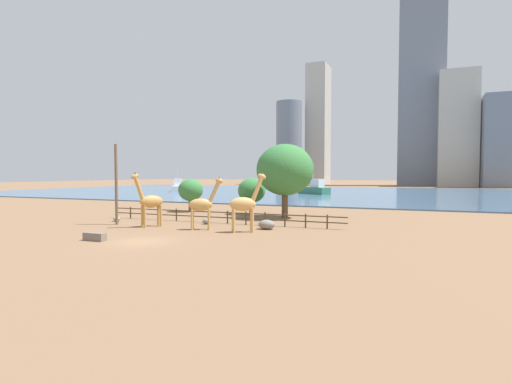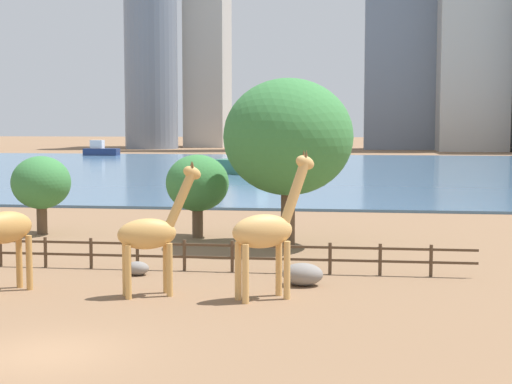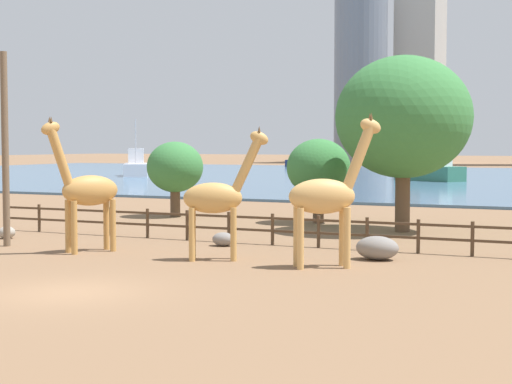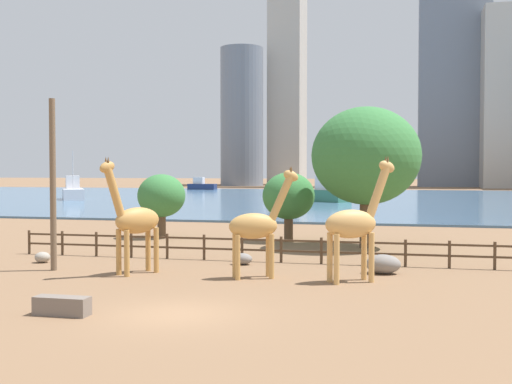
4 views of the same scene
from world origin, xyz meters
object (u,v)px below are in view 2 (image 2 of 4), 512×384
Objects in this scene: giraffe_companion at (267,230)px; tree_left_large at (41,183)px; boat_ferry at (247,164)px; giraffe_tall at (152,233)px; tree_right_tall at (197,184)px; giraffe_young at (1,227)px; boulder_by_pole at (137,268)px; tree_center_broad at (288,137)px; boat_tug at (101,150)px; boulder_small at (303,274)px.

giraffe_companion is 1.21× the size of tree_left_large.
boat_ferry reaches higher than tree_left_large.
giraffe_tall reaches higher than tree_left_large.
giraffe_young is at bearing -106.86° from tree_right_tall.
tree_center_broad reaches higher than boulder_by_pole.
giraffe_companion reaches higher than tree_left_large.
boat_tug is (-32.08, 44.59, -0.29)m from boat_ferry.
boulder_small is 10.67m from tree_center_broad.
giraffe_young is at bearing -72.87° from tree_left_large.
boat_tug reaches higher than boulder_small.
boat_ferry is at bearing -51.82° from boat_tug.
tree_left_large is 0.52× the size of boat_ferry.
giraffe_young is 0.84× the size of boat_tug.
boulder_small is at bearing -37.65° from tree_left_large.
tree_left_large is 14.25m from tree_center_broad.
giraffe_companion is 61.48m from boat_ferry.
giraffe_tall is 0.58× the size of boat_ferry.
boat_ferry reaches higher than boat_tug.
giraffe_young is 5.91m from boulder_by_pole.
tree_center_broad is (3.84, 11.73, 3.17)m from giraffe_tall.
boat_tug is (-42.27, 102.99, 0.68)m from boulder_small.
boulder_by_pole is 57.36m from boat_ferry.
giraffe_tall is 6.02m from boulder_small.
boat_tug is (-35.49, 101.83, 0.83)m from boulder_by_pole.
tree_left_large is 95.23m from boat_tug.
boulder_small is (1.08, 2.40, -2.00)m from giraffe_companion.
tree_right_tall is (-6.41, 11.61, 2.47)m from boulder_small.
giraffe_companion is 9.67m from giraffe_young.
giraffe_tall is 12.74m from tree_center_broad.
boat_ferry reaches higher than giraffe_companion.
tree_left_large is 46.98m from boat_ferry.
tree_left_large is (-8.40, 10.55, 2.55)m from boulder_by_pole.
giraffe_young is at bearing -70.94° from boat_tug.
tree_left_large is 0.52× the size of tree_center_broad.
tree_center_broad is (-1.36, 9.33, 4.99)m from boulder_small.
tree_left_large is at bearing 116.35° from boat_ferry.
boulder_by_pole is (-5.70, 3.55, -2.15)m from giraffe_companion.
boulder_small is at bearing -81.68° from tree_center_broad.
boulder_by_pole is 0.22× the size of tree_left_large.
tree_right_tall reaches higher than boat_tug.
tree_right_tall is at bearing 78.76° from giraffe_companion.
boulder_small is at bearing -65.24° from boat_tug.
giraffe_tall is 61.01m from boat_ferry.
boulder_by_pole is 0.11× the size of tree_center_broad.
boat_ferry is at bearing -149.09° from giraffe_young.
boulder_small is 0.25× the size of boat_tug.
giraffe_companion is 113.15m from boat_tug.
giraffe_young is 14.93m from tree_right_tall.
tree_right_tall is (8.76, -0.10, 0.08)m from tree_left_large.
boat_ferry is 54.93m from boat_tug.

